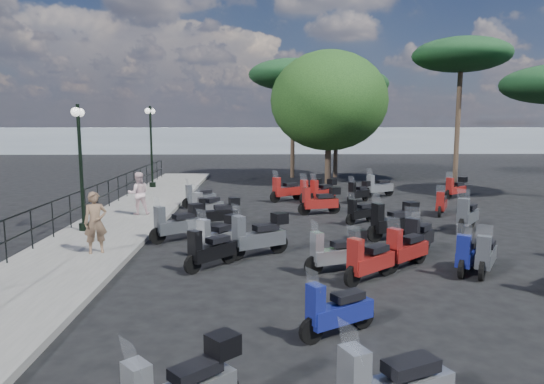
{
  "coord_description": "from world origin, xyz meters",
  "views": [
    {
      "loc": [
        -1.6,
        -15.07,
        3.56
      ],
      "look_at": [
        -1.15,
        1.5,
        1.2
      ],
      "focal_mm": 32.0,
      "sensor_mm": 36.0,
      "label": 1
    }
  ],
  "objects_px": {
    "woman": "(96,222)",
    "scooter_3": "(177,223)",
    "pedestrian_far": "(139,193)",
    "scooter_30": "(369,261)",
    "scooter_7": "(336,252)",
    "scooter_15": "(393,222)",
    "scooter_28": "(441,204)",
    "scooter_9": "(217,213)",
    "scooter_19": "(486,256)",
    "scooter_10": "(320,201)",
    "scooter_5": "(199,197)",
    "lamp_post_2": "(151,141)",
    "scooter_1": "(210,251)",
    "scooter_11": "(310,191)",
    "scooter_22": "(359,192)",
    "scooter_20": "(467,255)",
    "pine_0": "(337,85)",
    "scooter_8": "(259,236)",
    "scooter_13": "(419,238)",
    "scooter_21": "(360,212)",
    "scooter_4": "(207,207)",
    "scooter_27": "(467,216)",
    "scooter_23": "(379,187)",
    "scooter_2": "(218,236)",
    "pine_1": "(461,55)",
    "scooter_29": "(456,188)",
    "pine_2": "(293,75)",
    "scooter_16": "(286,190)",
    "lamp_post_1": "(80,159)",
    "broadleaf_tree": "(329,101)",
    "scooter_17": "(323,191)",
    "scooter_14": "(406,250)"
  },
  "relations": [
    {
      "from": "pedestrian_far",
      "to": "scooter_30",
      "type": "relative_size",
      "value": 1.16
    },
    {
      "from": "scooter_10",
      "to": "scooter_5",
      "type": "bearing_deg",
      "value": 56.5
    },
    {
      "from": "scooter_5",
      "to": "scooter_16",
      "type": "height_order",
      "value": "scooter_16"
    },
    {
      "from": "scooter_21",
      "to": "scooter_30",
      "type": "xyz_separation_m",
      "value": [
        -1.13,
        -6.36,
        0.07
      ]
    },
    {
      "from": "scooter_3",
      "to": "scooter_28",
      "type": "distance_m",
      "value": 10.36
    },
    {
      "from": "pedestrian_far",
      "to": "pine_0",
      "type": "bearing_deg",
      "value": -142.08
    },
    {
      "from": "scooter_11",
      "to": "scooter_21",
      "type": "height_order",
      "value": "scooter_11"
    },
    {
      "from": "scooter_19",
      "to": "scooter_21",
      "type": "relative_size",
      "value": 1.17
    },
    {
      "from": "scooter_1",
      "to": "scooter_10",
      "type": "relative_size",
      "value": 0.77
    },
    {
      "from": "pedestrian_far",
      "to": "scooter_16",
      "type": "relative_size",
      "value": 1.02
    },
    {
      "from": "scooter_20",
      "to": "pine_0",
      "type": "relative_size",
      "value": 0.19
    },
    {
      "from": "scooter_2",
      "to": "pine_0",
      "type": "xyz_separation_m",
      "value": [
        6.2,
        18.91,
        5.52
      ]
    },
    {
      "from": "pedestrian_far",
      "to": "pine_2",
      "type": "xyz_separation_m",
      "value": [
        6.73,
        13.76,
        5.67
      ]
    },
    {
      "from": "scooter_30",
      "to": "pine_1",
      "type": "relative_size",
      "value": 0.16
    },
    {
      "from": "scooter_21",
      "to": "broadleaf_tree",
      "type": "xyz_separation_m",
      "value": [
        0.5,
        11.71,
        4.43
      ]
    },
    {
      "from": "scooter_13",
      "to": "scooter_21",
      "type": "relative_size",
      "value": 1.23
    },
    {
      "from": "scooter_23",
      "to": "pine_1",
      "type": "relative_size",
      "value": 0.2
    },
    {
      "from": "woman",
      "to": "scooter_11",
      "type": "relative_size",
      "value": 1.15
    },
    {
      "from": "scooter_4",
      "to": "scooter_27",
      "type": "relative_size",
      "value": 0.99
    },
    {
      "from": "lamp_post_2",
      "to": "scooter_1",
      "type": "distance_m",
      "value": 15.29
    },
    {
      "from": "lamp_post_1",
      "to": "scooter_3",
      "type": "bearing_deg",
      "value": -27.96
    },
    {
      "from": "scooter_2",
      "to": "pine_2",
      "type": "height_order",
      "value": "pine_2"
    },
    {
      "from": "pine_0",
      "to": "pine_2",
      "type": "distance_m",
      "value": 2.92
    },
    {
      "from": "scooter_7",
      "to": "scooter_15",
      "type": "relative_size",
      "value": 0.89
    },
    {
      "from": "scooter_28",
      "to": "scooter_7",
      "type": "bearing_deg",
      "value": 80.17
    },
    {
      "from": "scooter_4",
      "to": "scooter_27",
      "type": "xyz_separation_m",
      "value": [
        8.84,
        -2.0,
        0.02
      ]
    },
    {
      "from": "broadleaf_tree",
      "to": "pine_1",
      "type": "distance_m",
      "value": 7.86
    },
    {
      "from": "scooter_27",
      "to": "scooter_1",
      "type": "bearing_deg",
      "value": 63.88
    },
    {
      "from": "pedestrian_far",
      "to": "scooter_2",
      "type": "bearing_deg",
      "value": 106.27
    },
    {
      "from": "scooter_4",
      "to": "scooter_11",
      "type": "height_order",
      "value": "scooter_4"
    },
    {
      "from": "pine_1",
      "to": "broadleaf_tree",
      "type": "bearing_deg",
      "value": 175.42
    },
    {
      "from": "scooter_7",
      "to": "scooter_8",
      "type": "bearing_deg",
      "value": 30.08
    },
    {
      "from": "scooter_16",
      "to": "pine_0",
      "type": "distance_m",
      "value": 12.01
    },
    {
      "from": "scooter_19",
      "to": "scooter_9",
      "type": "bearing_deg",
      "value": -6.27
    },
    {
      "from": "scooter_2",
      "to": "scooter_8",
      "type": "height_order",
      "value": "scooter_8"
    },
    {
      "from": "scooter_19",
      "to": "lamp_post_1",
      "type": "bearing_deg",
      "value": 10.4
    },
    {
      "from": "scooter_9",
      "to": "scooter_30",
      "type": "bearing_deg",
      "value": -163.42
    },
    {
      "from": "scooter_23",
      "to": "scooter_27",
      "type": "distance_m",
      "value": 7.59
    },
    {
      "from": "lamp_post_1",
      "to": "pedestrian_far",
      "type": "relative_size",
      "value": 2.5
    },
    {
      "from": "scooter_11",
      "to": "scooter_22",
      "type": "relative_size",
      "value": 1.15
    },
    {
      "from": "woman",
      "to": "scooter_3",
      "type": "bearing_deg",
      "value": 22.55
    },
    {
      "from": "scooter_27",
      "to": "pine_1",
      "type": "height_order",
      "value": "pine_1"
    },
    {
      "from": "woman",
      "to": "scooter_4",
      "type": "relative_size",
      "value": 1.08
    },
    {
      "from": "scooter_29",
      "to": "scooter_21",
      "type": "bearing_deg",
      "value": 97.99
    },
    {
      "from": "woman",
      "to": "pedestrian_far",
      "type": "distance_m",
      "value": 5.46
    },
    {
      "from": "scooter_17",
      "to": "scooter_14",
      "type": "bearing_deg",
      "value": 145.28
    },
    {
      "from": "scooter_28",
      "to": "scooter_29",
      "type": "relative_size",
      "value": 1.03
    },
    {
      "from": "scooter_9",
      "to": "scooter_19",
      "type": "bearing_deg",
      "value": -145.67
    },
    {
      "from": "scooter_13",
      "to": "scooter_21",
      "type": "xyz_separation_m",
      "value": [
        -0.68,
        4.31,
        -0.09
      ]
    },
    {
      "from": "pine_0",
      "to": "scooter_1",
      "type": "bearing_deg",
      "value": -107.16
    }
  ]
}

